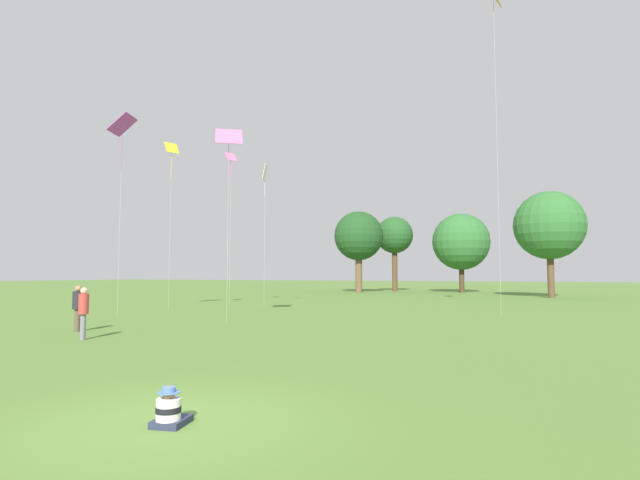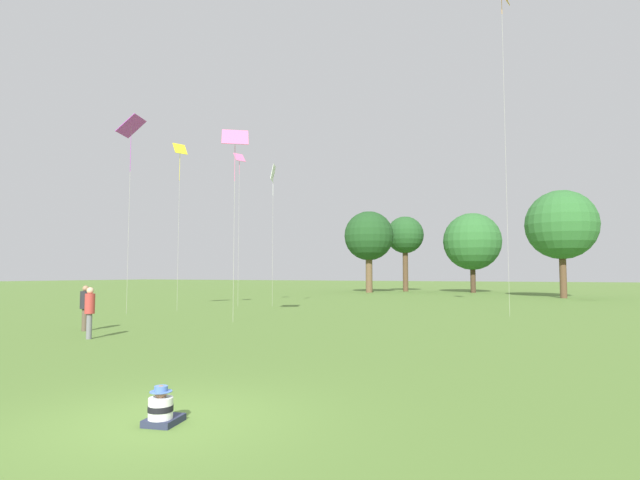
{
  "view_description": "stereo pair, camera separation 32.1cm",
  "coord_description": "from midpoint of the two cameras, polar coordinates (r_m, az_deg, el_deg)",
  "views": [
    {
      "loc": [
        5.18,
        -5.98,
        2.2
      ],
      "look_at": [
        0.05,
        5.41,
        3.06
      ],
      "focal_mm": 28.0,
      "sensor_mm": 36.0,
      "label": 1
    },
    {
      "loc": [
        5.47,
        -5.85,
        2.2
      ],
      "look_at": [
        0.05,
        5.41,
        3.06
      ],
      "focal_mm": 28.0,
      "sensor_mm": 36.0,
      "label": 2
    }
  ],
  "objects": [
    {
      "name": "person_standing_2",
      "position": [
        21.45,
        -26.34,
        -6.61
      ],
      "size": [
        0.54,
        0.54,
        1.76
      ],
      "rotation": [
        0.0,
        0.0,
        2.38
      ],
      "color": "brown",
      "rests_on": "ground"
    },
    {
      "name": "distant_tree_3",
      "position": [
        65.05,
        8.37,
        0.48
      ],
      "size": [
        4.75,
        4.75,
        9.62
      ],
      "color": "brown",
      "rests_on": "ground"
    },
    {
      "name": "ground_plane",
      "position": [
        8.26,
        -18.12,
        -19.18
      ],
      "size": [
        300.0,
        300.0,
        0.0
      ],
      "primitive_type": "plane",
      "color": "#567A33"
    },
    {
      "name": "distant_tree_0",
      "position": [
        62.26,
        15.68,
        -0.21
      ],
      "size": [
        6.8,
        6.8,
        9.49
      ],
      "color": "#473323",
      "rests_on": "ground"
    },
    {
      "name": "kite_5",
      "position": [
        30.84,
        -21.94,
        11.82
      ],
      "size": [
        1.55,
        1.76,
        11.08
      ],
      "rotation": [
        0.0,
        0.0,
        4.27
      ],
      "color": "#B738C6",
      "rests_on": "ground"
    },
    {
      "name": "kite_3",
      "position": [
        35.54,
        -10.4,
        8.5
      ],
      "size": [
        0.73,
        0.87,
        10.63
      ],
      "rotation": [
        0.0,
        0.0,
        0.37
      ],
      "color": "pink",
      "rests_on": "ground"
    },
    {
      "name": "kite_7",
      "position": [
        34.87,
        -6.58,
        7.3
      ],
      "size": [
        0.62,
        1.07,
        9.72
      ],
      "rotation": [
        0.0,
        0.0,
        4.32
      ],
      "color": "white",
      "rests_on": "ground"
    },
    {
      "name": "kite_4",
      "position": [
        32.06,
        -16.89,
        9.26
      ],
      "size": [
        0.72,
        0.92,
        10.21
      ],
      "rotation": [
        0.0,
        0.0,
        0.39
      ],
      "color": "yellow",
      "rests_on": "ground"
    },
    {
      "name": "kite_0",
      "position": [
        24.22,
        -10.75,
        11.18
      ],
      "size": [
        1.51,
        1.43,
        9.1
      ],
      "rotation": [
        0.0,
        0.0,
        6.12
      ],
      "color": "pink",
      "rests_on": "ground"
    },
    {
      "name": "seated_toddler",
      "position": [
        7.98,
        -18.0,
        -18.04
      ],
      "size": [
        0.55,
        0.63,
        0.58
      ],
      "rotation": [
        0.0,
        0.0,
        0.22
      ],
      "color": "#282D47",
      "rests_on": "ground"
    },
    {
      "name": "person_standing_1",
      "position": [
        18.76,
        -25.86,
        -7.02
      ],
      "size": [
        0.46,
        0.46,
        1.75
      ],
      "rotation": [
        0.0,
        0.0,
        5.55
      ],
      "color": "slate",
      "rests_on": "ground"
    },
    {
      "name": "distant_tree_1",
      "position": [
        60.45,
        4.28,
        0.41
      ],
      "size": [
        5.93,
        5.93,
        9.79
      ],
      "color": "brown",
      "rests_on": "ground"
    },
    {
      "name": "distant_tree_2",
      "position": [
        51.33,
        24.57,
        1.52
      ],
      "size": [
        6.41,
        6.41,
        9.98
      ],
      "color": "brown",
      "rests_on": "ground"
    },
    {
      "name": "kite_2",
      "position": [
        31.55,
        18.92,
        24.17
      ],
      "size": [
        0.74,
        1.32,
        18.05
      ],
      "rotation": [
        0.0,
        0.0,
        0.68
      ],
      "color": "orange",
      "rests_on": "ground"
    }
  ]
}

